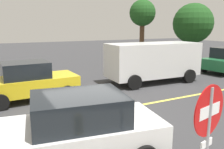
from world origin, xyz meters
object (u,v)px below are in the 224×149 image
at_px(car_yellow_mid_road, 30,81).
at_px(tree_centre_verge, 193,24).
at_px(car_white_near_curb, 73,129).
at_px(tree_left_verge, 142,14).
at_px(stop_sign, 207,135).
at_px(white_van, 153,60).

xyz_separation_m(car_yellow_mid_road, tree_centre_verge, (14.10, 4.55, 2.50)).
xyz_separation_m(car_white_near_curb, tree_left_verge, (9.49, 11.02, 3.20)).
bearing_deg(tree_centre_verge, tree_left_verge, 167.24).
bearing_deg(stop_sign, car_yellow_mid_road, 98.84).
bearing_deg(tree_left_verge, white_van, -118.90).
xyz_separation_m(white_van, tree_left_verge, (2.97, 5.38, 2.75)).
relative_size(car_white_near_curb, tree_centre_verge, 0.89).
relative_size(tree_left_verge, tree_centre_verge, 1.03).
relative_size(stop_sign, car_white_near_curb, 0.52).
relative_size(car_yellow_mid_road, tree_centre_verge, 0.78).
bearing_deg(car_white_near_curb, white_van, 40.81).
bearing_deg(tree_left_verge, car_white_near_curb, -130.76).
height_order(stop_sign, tree_left_verge, tree_left_verge).
height_order(stop_sign, tree_centre_verge, tree_centre_verge).
height_order(car_yellow_mid_road, tree_centre_verge, tree_centre_verge).
xyz_separation_m(white_van, car_yellow_mid_road, (-6.64, -0.19, -0.44)).
bearing_deg(stop_sign, white_van, 57.17).
distance_m(white_van, car_yellow_mid_road, 6.65).
height_order(white_van, tree_left_verge, tree_left_verge).
bearing_deg(tree_left_verge, stop_sign, -121.32).
height_order(car_white_near_curb, tree_left_verge, tree_left_verge).
bearing_deg(tree_centre_verge, stop_sign, -135.31).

